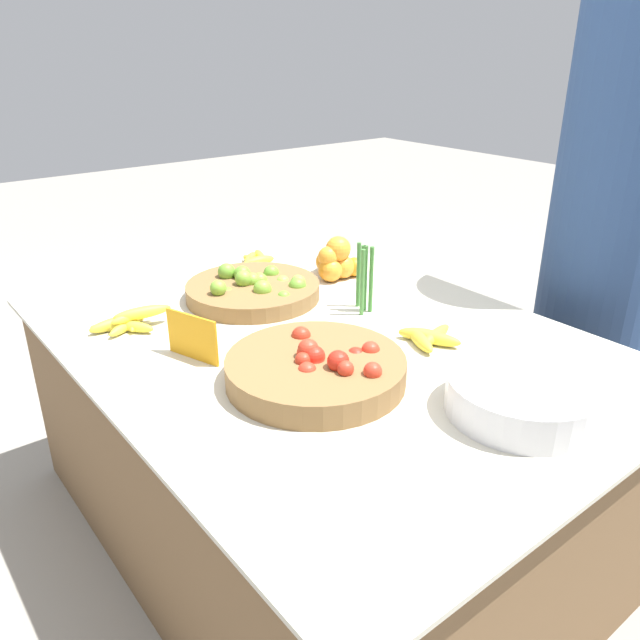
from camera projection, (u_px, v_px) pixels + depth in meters
ground_plane at (320, 521)px, 1.91m from camera, size 12.00×12.00×0.00m
market_table at (320, 436)px, 1.78m from camera, size 1.59×1.17×0.62m
lime_bowl at (254, 289)px, 1.89m from camera, size 0.41×0.41×0.09m
tomato_basket at (317, 369)px, 1.42m from camera, size 0.41×0.41×0.10m
orange_pile at (335, 262)px, 2.06m from camera, size 0.16×0.16×0.14m
metal_bowl at (523, 396)px, 1.30m from camera, size 0.32×0.32×0.08m
price_sign at (192, 337)px, 1.52m from camera, size 0.15×0.06×0.12m
veg_bundle at (364, 279)px, 1.78m from camera, size 0.07×0.05×0.20m
banana_bunch_front_left at (129, 321)px, 1.69m from camera, size 0.18×0.22×0.06m
banana_bunch_middle_right at (429, 337)px, 1.61m from camera, size 0.17×0.17×0.04m
banana_bunch_middle_left at (256, 259)px, 2.20m from camera, size 0.15×0.14×0.04m
vendor_person at (606, 241)px, 1.91m from camera, size 0.36×0.36×1.69m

